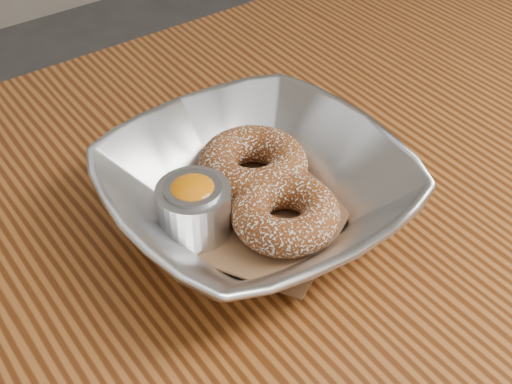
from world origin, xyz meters
TOP-DOWN VIEW (x-y plane):
  - table at (0.00, 0.00)m, footprint 1.20×0.80m
  - serving_bowl at (0.07, 0.06)m, footprint 0.24×0.24m
  - parchment at (0.07, 0.06)m, footprint 0.20×0.20m
  - donut_back at (0.09, 0.10)m, footprint 0.10×0.10m
  - donut_front at (0.08, 0.03)m, footprint 0.10×0.10m
  - ramekin at (0.02, 0.08)m, footprint 0.06×0.06m

SIDE VIEW (x-z plane):
  - table at x=0.00m, z-range 0.28..1.03m
  - parchment at x=0.07m, z-range 0.76..0.76m
  - donut_front at x=0.08m, z-range 0.76..0.79m
  - donut_back at x=0.09m, z-range 0.76..0.79m
  - serving_bowl at x=0.07m, z-range 0.75..0.81m
  - ramekin at x=0.02m, z-range 0.76..0.81m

